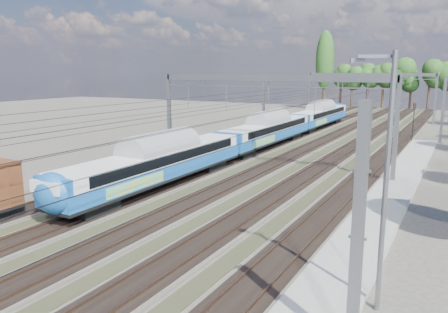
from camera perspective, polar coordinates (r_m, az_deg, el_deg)
The scene contains 10 objects.
track_bed at distance 56.37m, azimuth 11.70°, elevation 1.44°, with size 21.00×130.00×0.34m.
platform at distance 29.93m, azimuth 19.32°, elevation -7.39°, with size 3.00×70.00×0.30m, color gray.
catenary at distance 62.98m, azimuth 14.34°, elevation 8.08°, with size 25.65×130.00×9.00m.
tree_belt at distance 104.95m, azimuth 23.67°, elevation 9.52°, with size 39.49×100.96×12.06m.
poplar at distance 110.58m, azimuth 13.05°, elevation 12.13°, with size 4.40×4.40×19.04m.
emu_train at distance 53.25m, azimuth 5.68°, elevation 3.84°, with size 3.09×65.39×4.52m.
worker at distance 62.87m, azimuth 18.42°, elevation 2.87°, with size 0.70×0.46×1.93m, color black.
signal_near at distance 62.01m, azimuth 18.63°, elevation 5.07°, with size 0.37×0.34×5.45m.
signal_far at distance 62.68m, azimuth 23.53°, elevation 4.68°, with size 0.38×0.35×5.27m.
lamp_post at distance 17.41m, azimuth 20.15°, elevation -2.33°, with size 1.68×0.60×10.04m.
Camera 1 is at (16.36, -8.16, 9.30)m, focal length 35.00 mm.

